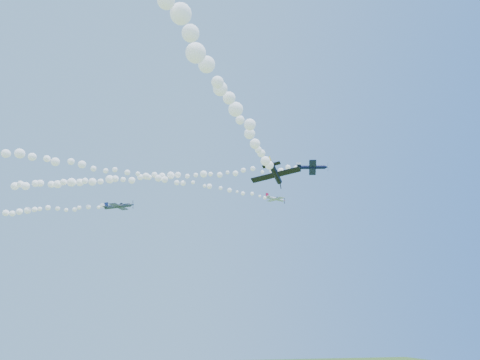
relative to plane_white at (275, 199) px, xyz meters
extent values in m
cylinder|color=silver|center=(-0.19, -0.06, 0.00)|extent=(5.44, 1.87, 0.92)
cone|color=silver|center=(2.59, 0.82, -0.09)|extent=(0.78, 0.84, 0.74)
cone|color=#B61435|center=(2.97, 0.94, -0.10)|extent=(0.32, 0.30, 0.26)
cube|color=black|center=(2.87, 0.90, -0.10)|extent=(0.18, 0.27, 1.71)
cube|color=silver|center=(0.02, 0.02, -0.11)|extent=(3.25, 6.72, 0.79)
cube|color=silver|center=(-2.49, -0.79, 0.12)|extent=(1.42, 2.45, 0.31)
cube|color=#B61435|center=(-2.53, -0.85, 0.61)|extent=(0.90, 0.42, 1.10)
sphere|color=black|center=(0.56, 0.14, 0.32)|extent=(0.84, 0.86, 0.72)
cylinder|color=#0B1133|center=(2.37, -19.30, 1.76)|extent=(6.09, 2.60, 1.15)
cone|color=#0B1133|center=(5.42, -20.52, 1.60)|extent=(0.95, 1.00, 0.85)
cone|color=silver|center=(5.84, -20.69, 1.58)|extent=(0.39, 0.36, 0.30)
cube|color=black|center=(5.73, -20.65, 1.59)|extent=(0.25, 0.27, 1.93)
cube|color=#0B1133|center=(2.59, -19.40, 1.63)|extent=(4.17, 7.51, 0.86)
cube|color=#0B1133|center=(-0.16, -18.27, 1.94)|extent=(1.77, 2.76, 0.35)
cube|color=silver|center=(-0.20, -18.21, 2.50)|extent=(1.02, 0.52, 1.26)
sphere|color=black|center=(3.19, -19.59, 2.10)|extent=(1.00, 0.99, 0.82)
cylinder|color=#3B4457|center=(-39.82, -0.63, -4.82)|extent=(6.15, 3.54, 1.33)
cone|color=#3B4457|center=(-36.62, -1.84, -4.58)|extent=(1.08, 1.10, 0.90)
cone|color=navy|center=(-36.17, -2.01, -4.54)|extent=(0.43, 0.41, 0.32)
cube|color=black|center=(-36.29, -1.96, -4.55)|extent=(0.29, 0.27, 2.01)
cube|color=#3B4457|center=(-39.57, -0.72, -4.93)|extent=(4.19, 7.88, 0.92)
cube|color=#3B4457|center=(-42.49, 0.36, -4.97)|extent=(1.79, 2.89, 0.38)
cube|color=navy|center=(-42.63, 0.36, -4.39)|extent=(1.09, 0.51, 1.34)
sphere|color=black|center=(-39.02, -0.97, -4.36)|extent=(1.05, 1.02, 0.87)
cylinder|color=black|center=(-11.97, -36.78, -7.44)|extent=(3.31, 6.81, 1.65)
cone|color=black|center=(-10.16, -33.57, -7.82)|extent=(1.18, 1.14, 1.00)
cone|color=yellow|center=(-9.91, -33.12, -7.87)|extent=(0.43, 0.46, 0.36)
cube|color=black|center=(-9.98, -33.24, -7.85)|extent=(0.36, 0.48, 2.16)
cube|color=black|center=(-11.82, -36.56, -7.60)|extent=(8.19, 5.49, 1.64)
cube|color=black|center=(-13.48, -39.45, -7.08)|extent=(3.06, 2.25, 0.65)
cube|color=yellow|center=(-13.58, -39.42, -6.45)|extent=(0.74, 1.21, 1.47)
sphere|color=black|center=(-11.54, -35.87, -7.11)|extent=(1.19, 1.23, 1.02)
camera|label=1|loc=(-31.95, -97.04, -31.53)|focal=30.00mm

